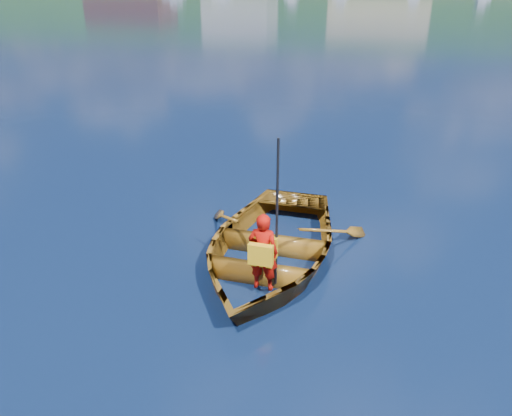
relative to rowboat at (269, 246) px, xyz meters
The scene contains 3 objects.
ground 1.13m from the rowboat, 61.45° to the right, with size 600.00×600.00×0.00m.
rowboat is the anchor object (origin of this frame).
child_paddler 1.00m from the rowboat, 81.36° to the right, with size 0.42×0.34×2.16m.
Camera 1 is at (1.04, -5.67, 4.08)m, focal length 35.00 mm.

